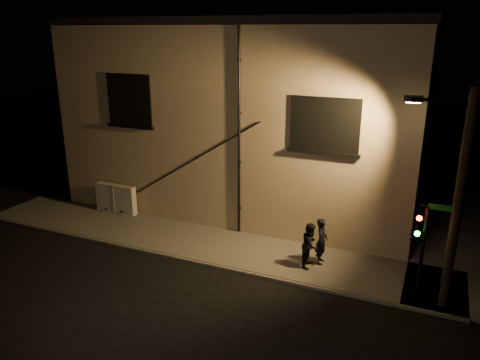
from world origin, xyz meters
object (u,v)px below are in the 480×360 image
at_px(pedestrian_a, 321,241).
at_px(pedestrian_b, 310,245).
at_px(streetlamp_pole, 455,197).
at_px(utility_cabinet, 116,199).
at_px(traffic_signal, 417,235).

relative_size(pedestrian_a, pedestrian_b, 1.05).
relative_size(pedestrian_a, streetlamp_pole, 0.25).
bearing_deg(utility_cabinet, pedestrian_a, -6.08).
bearing_deg(pedestrian_b, traffic_signal, -100.26).
distance_m(utility_cabinet, traffic_signal, 13.45).
bearing_deg(utility_cabinet, streetlamp_pole, -8.88).
distance_m(pedestrian_a, traffic_signal, 3.61).
xyz_separation_m(pedestrian_a, traffic_signal, (3.20, -1.06, 1.27)).
distance_m(pedestrian_b, streetlamp_pole, 5.22).
distance_m(utility_cabinet, streetlamp_pole, 14.54).
relative_size(utility_cabinet, traffic_signal, 0.65).
relative_size(utility_cabinet, streetlamp_pole, 0.30).
height_order(utility_cabinet, streetlamp_pole, streetlamp_pole).
xyz_separation_m(utility_cabinet, pedestrian_b, (9.69, -1.47, 0.15)).
relative_size(pedestrian_b, streetlamp_pole, 0.24).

